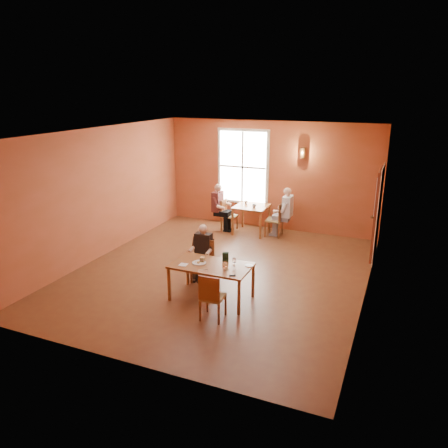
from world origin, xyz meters
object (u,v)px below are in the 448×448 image
at_px(chair_diner_white, 274,219).
at_px(diner_maroon, 228,208).
at_px(diner_main, 202,256).
at_px(chair_diner_maroon, 229,215).
at_px(diner_white, 276,213).
at_px(chair_empty, 213,296).
at_px(second_table, 251,219).
at_px(chair_diner_main, 202,262).
at_px(main_table, 211,282).

relative_size(chair_diner_white, diner_maroon, 0.73).
bearing_deg(diner_main, chair_diner_white, -98.82).
height_order(chair_diner_maroon, diner_maroon, diner_maroon).
height_order(diner_white, chair_diner_maroon, diner_white).
bearing_deg(diner_maroon, chair_empty, 19.26).
relative_size(second_table, diner_maroon, 0.69).
bearing_deg(diner_maroon, diner_main, 13.32).
distance_m(diner_main, chair_empty, 1.54).
relative_size(chair_empty, chair_diner_maroon, 0.99).
xyz_separation_m(chair_empty, diner_white, (-0.27, 4.68, 0.22)).
bearing_deg(diner_maroon, second_table, 90.00).
bearing_deg(chair_diner_white, diner_maroon, 90.00).
relative_size(diner_main, diner_maroon, 0.88).
xyz_separation_m(second_table, diner_maroon, (-0.68, 0.00, 0.25)).
bearing_deg(diner_white, second_table, 90.00).
relative_size(chair_diner_main, chair_diner_maroon, 1.00).
relative_size(diner_main, chair_empty, 1.31).
height_order(diner_main, chair_diner_maroon, diner_main).
bearing_deg(diner_white, chair_diner_maroon, 90.00).
xyz_separation_m(chair_empty, chair_diner_white, (-0.30, 4.68, 0.04)).
xyz_separation_m(diner_white, diner_maroon, (-1.36, 0.00, -0.01)).
relative_size(chair_diner_main, diner_main, 0.77).
distance_m(second_table, chair_diner_white, 0.65).
xyz_separation_m(main_table, chair_empty, (0.33, -0.66, 0.08)).
bearing_deg(diner_maroon, chair_diner_white, 90.00).
height_order(second_table, diner_white, diner_white).
bearing_deg(diner_white, chair_diner_main, 170.61).
relative_size(chair_empty, chair_diner_white, 0.92).
bearing_deg(second_table, main_table, -81.17).
bearing_deg(second_table, chair_diner_main, -87.90).
relative_size(chair_empty, diner_white, 0.66).
relative_size(second_table, diner_white, 0.67).
height_order(main_table, diner_maroon, diner_maroon).
distance_m(chair_diner_main, chair_empty, 1.56).
distance_m(chair_empty, second_table, 4.78).
relative_size(main_table, second_table, 1.70).
bearing_deg(diner_main, main_table, 128.88).
height_order(diner_main, diner_maroon, diner_maroon).
xyz_separation_m(chair_diner_main, second_table, (-0.12, 3.36, -0.04)).
relative_size(second_table, chair_diner_maroon, 1.01).
height_order(chair_empty, diner_white, diner_white).
bearing_deg(chair_diner_maroon, diner_maroon, -90.00).
bearing_deg(chair_diner_maroon, chair_empty, 18.93).
xyz_separation_m(main_table, chair_diner_maroon, (-1.27, 4.01, 0.08)).
height_order(chair_diner_main, diner_white, diner_white).
height_order(chair_diner_main, second_table, chair_diner_main).
relative_size(main_table, chair_diner_white, 1.60).
relative_size(main_table, diner_maroon, 1.17).
relative_size(diner_white, diner_maroon, 1.02).
distance_m(main_table, diner_main, 0.82).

